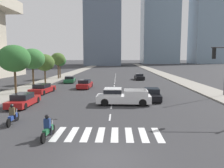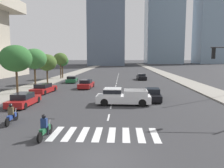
{
  "view_description": "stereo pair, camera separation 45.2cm",
  "coord_description": "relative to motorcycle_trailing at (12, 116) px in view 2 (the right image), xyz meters",
  "views": [
    {
      "loc": [
        0.64,
        -10.12,
        4.82
      ],
      "look_at": [
        0.0,
        13.33,
        2.0
      ],
      "focal_mm": 35.44,
      "sensor_mm": 36.0,
      "label": 1
    },
    {
      "loc": [
        1.1,
        -10.11,
        4.82
      ],
      "look_at": [
        0.0,
        13.33,
        2.0
      ],
      "focal_mm": 35.44,
      "sensor_mm": 36.0,
      "label": 2
    }
  ],
  "objects": [
    {
      "name": "pickup_truck",
      "position": [
        7.97,
        6.97,
        0.23
      ],
      "size": [
        5.57,
        2.21,
        1.67
      ],
      "rotation": [
        0.0,
        0.0,
        3.12
      ],
      "color": "silver",
      "rests_on": "ground"
    },
    {
      "name": "motorcycle_third",
      "position": [
        3.49,
        -2.83,
        0.0
      ],
      "size": [
        0.7,
        2.15,
        1.49
      ],
      "rotation": [
        0.0,
        0.0,
        1.52
      ],
      "color": "black",
      "rests_on": "ground"
    },
    {
      "name": "street_tree_fourth",
      "position": [
        -5.72,
        33.55,
        3.93
      ],
      "size": [
        3.12,
        3.12,
        5.71
      ],
      "color": "#4C3823",
      "rests_on": "sidewalk_west"
    },
    {
      "name": "street_tree_third",
      "position": [
        -5.72,
        24.54,
        3.31
      ],
      "size": [
        3.57,
        3.57,
        5.27
      ],
      "color": "#4C3823",
      "rests_on": "sidewalk_west"
    },
    {
      "name": "street_tree_fifth",
      "position": [
        -5.72,
        35.03,
        3.46
      ],
      "size": [
        2.87,
        2.87,
        5.14
      ],
      "color": "#4C3823",
      "rests_on": "sidewalk_west"
    },
    {
      "name": "ground_plane",
      "position": [
        7.02,
        -5.36,
        -0.58
      ],
      "size": [
        800.0,
        800.0,
        0.0
      ],
      "primitive_type": "plane",
      "color": "#333335"
    },
    {
      "name": "sedan_red_0",
      "position": [
        2.44,
        18.83,
        0.04
      ],
      "size": [
        2.08,
        4.4,
        1.36
      ],
      "rotation": [
        0.0,
        0.0,
        1.51
      ],
      "color": "maroon",
      "rests_on": "ground"
    },
    {
      "name": "lane_divider_center",
      "position": [
        7.02,
        25.97,
        -0.58
      ],
      "size": [
        0.14,
        50.0,
        0.01
      ],
      "color": "silver",
      "rests_on": "ground"
    },
    {
      "name": "office_tower_center_skyline",
      "position": [
        40.48,
        166.42,
        47.09
      ],
      "size": [
        27.28,
        28.77,
        107.24
      ],
      "color": "#7A93A8",
      "rests_on": "ground"
    },
    {
      "name": "sedan_black_2",
      "position": [
        11.53,
        9.49,
        0.02
      ],
      "size": [
        2.15,
        4.52,
        1.32
      ],
      "rotation": [
        0.0,
        0.0,
        -1.64
      ],
      "color": "black",
      "rests_on": "ground"
    },
    {
      "name": "sidewalk_west",
      "position": [
        -6.52,
        24.64,
        -0.51
      ],
      "size": [
        4.0,
        260.0,
        0.15
      ],
      "primitive_type": "cube",
      "color": "gray",
      "rests_on": "ground"
    },
    {
      "name": "sedan_red_5",
      "position": [
        -2.61,
        13.96,
        0.02
      ],
      "size": [
        2.36,
        4.88,
        1.3
      ],
      "rotation": [
        0.0,
        0.0,
        1.47
      ],
      "color": "maroon",
      "rests_on": "ground"
    },
    {
      "name": "crosswalk_near",
      "position": [
        7.02,
        -2.03,
        -0.58
      ],
      "size": [
        6.75,
        2.75,
        0.01
      ],
      "color": "silver",
      "rests_on": "ground"
    },
    {
      "name": "street_tree_nearest",
      "position": [
        -5.72,
        12.76,
        4.1
      ],
      "size": [
        4.08,
        4.08,
        6.28
      ],
      "color": "#4C3823",
      "rests_on": "sidewalk_west"
    },
    {
      "name": "motorcycle_trailing",
      "position": [
        0.0,
        0.0,
        0.0
      ],
      "size": [
        0.7,
        2.23,
        1.49
      ],
      "rotation": [
        0.0,
        0.0,
        1.67
      ],
      "color": "black",
      "rests_on": "ground"
    },
    {
      "name": "street_tree_second",
      "position": [
        -5.72,
        18.85,
        4.01
      ],
      "size": [
        3.77,
        3.77,
        6.06
      ],
      "color": "#4C3823",
      "rests_on": "sidewalk_west"
    },
    {
      "name": "sedan_red_1",
      "position": [
        -1.76,
        5.91,
        0.02
      ],
      "size": [
        1.86,
        4.71,
        1.31
      ],
      "rotation": [
        0.0,
        0.0,
        1.56
      ],
      "color": "maroon",
      "rests_on": "ground"
    },
    {
      "name": "sedan_green_3",
      "position": [
        -1.67,
        26.78,
        -0.01
      ],
      "size": [
        2.25,
        4.82,
        1.24
      ],
      "rotation": [
        0.0,
        0.0,
        1.67
      ],
      "color": "#1E6038",
      "rests_on": "ground"
    },
    {
      "name": "sidewalk_east",
      "position": [
        20.56,
        24.64,
        -0.51
      ],
      "size": [
        4.0,
        260.0,
        0.15
      ],
      "primitive_type": "cube",
      "color": "gray",
      "rests_on": "ground"
    },
    {
      "name": "sedan_black_4",
      "position": [
        12.31,
        32.82,
        0.02
      ],
      "size": [
        1.94,
        4.7,
        1.29
      ],
      "rotation": [
        0.0,
        0.0,
        -1.53
      ],
      "color": "black",
      "rests_on": "ground"
    }
  ]
}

